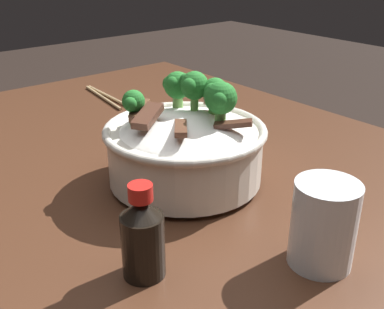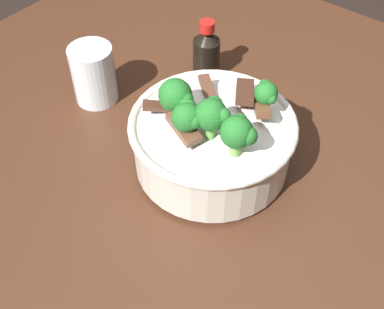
# 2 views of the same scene
# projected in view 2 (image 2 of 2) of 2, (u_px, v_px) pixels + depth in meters

# --- Properties ---
(dining_table) EXTENTS (1.26, 1.00, 0.81)m
(dining_table) POSITION_uv_depth(u_px,v_px,m) (244.00, 197.00, 0.85)
(dining_table) COLOR #472819
(dining_table) RESTS_ON ground
(rice_bowl) EXTENTS (0.24, 0.24, 0.17)m
(rice_bowl) POSITION_uv_depth(u_px,v_px,m) (212.00, 135.00, 0.72)
(rice_bowl) COLOR silver
(rice_bowl) RESTS_ON dining_table
(drinking_glass) EXTENTS (0.07, 0.07, 0.10)m
(drinking_glass) POSITION_uv_depth(u_px,v_px,m) (94.00, 78.00, 0.85)
(drinking_glass) COLOR white
(drinking_glass) RESTS_ON dining_table
(soy_sauce_bottle) EXTENTS (0.05, 0.05, 0.11)m
(soy_sauce_bottle) POSITION_uv_depth(u_px,v_px,m) (206.00, 53.00, 0.89)
(soy_sauce_bottle) COLOR black
(soy_sauce_bottle) RESTS_ON dining_table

